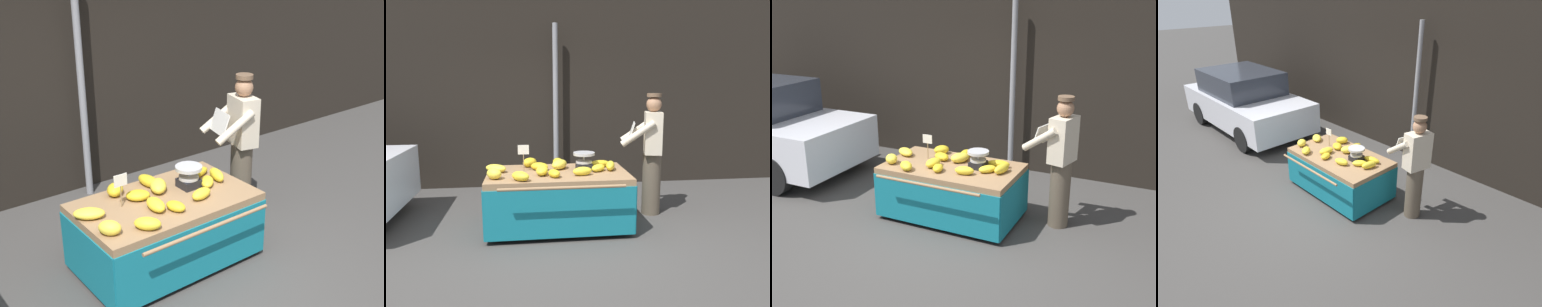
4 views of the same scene
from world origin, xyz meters
TOP-DOWN VIEW (x-y plane):
  - ground_plane at (0.00, 0.00)m, footprint 60.00×60.00m
  - back_wall at (0.00, 2.92)m, footprint 16.00×0.24m
  - street_pole at (0.20, 2.60)m, footprint 0.09×0.09m
  - banana_cart at (0.09, 0.66)m, footprint 1.79×1.24m
  - weighing_scale at (0.43, 0.73)m, footprint 0.28×0.28m
  - price_sign at (-0.34, 0.77)m, footprint 0.14×0.01m
  - banana_bunch_0 at (0.12, 0.83)m, footprint 0.29×0.32m
  - banana_bunch_1 at (-0.12, 0.52)m, footprint 0.17×0.28m
  - banana_bunch_2 at (0.02, 0.40)m, footprint 0.18×0.24m
  - banana_bunch_3 at (-0.69, 0.40)m, footprint 0.25×0.26m
  - banana_bunch_4 at (-0.70, 0.76)m, footprint 0.33×0.30m
  - banana_bunch_5 at (0.11, 1.01)m, footprint 0.16×0.31m
  - banana_bunch_6 at (0.37, 0.45)m, footprint 0.27×0.18m
  - banana_bunch_7 at (-0.38, 0.27)m, footprint 0.28×0.28m
  - banana_bunch_8 at (-0.27, 1.03)m, footprint 0.26×0.27m
  - banana_bunch_9 at (-0.14, 0.80)m, footprint 0.29×0.26m
  - banana_bunch_10 at (0.60, 0.64)m, footprint 0.26×0.27m
  - banana_bunch_11 at (0.77, 0.69)m, footprint 0.18×0.29m
  - banana_bunch_12 at (0.66, 0.87)m, footprint 0.31×0.17m
  - vendor_person at (1.43, 1.03)m, footprint 0.66×0.61m

SIDE VIEW (x-z plane):
  - ground_plane at x=0.00m, z-range 0.00..0.00m
  - banana_cart at x=0.09m, z-range 0.17..0.90m
  - banana_bunch_10 at x=0.60m, z-range 0.73..0.82m
  - banana_bunch_2 at x=0.02m, z-range 0.73..0.83m
  - banana_bunch_12 at x=0.66m, z-range 0.73..0.83m
  - banana_bunch_4 at x=-0.70m, z-range 0.73..0.83m
  - banana_bunch_9 at x=-0.14m, z-range 0.73..0.83m
  - banana_bunch_6 at x=0.37m, z-range 0.73..0.84m
  - banana_bunch_7 at x=-0.38m, z-range 0.73..0.84m
  - banana_bunch_1 at x=-0.12m, z-range 0.73..0.84m
  - banana_bunch_5 at x=0.11m, z-range 0.73..0.84m
  - banana_bunch_11 at x=0.77m, z-range 0.73..0.85m
  - banana_bunch_8 at x=-0.27m, z-range 0.73..0.86m
  - banana_bunch_3 at x=-0.69m, z-range 0.73..0.86m
  - banana_bunch_0 at x=0.12m, z-range 0.73..0.86m
  - weighing_scale at x=0.43m, z-range 0.73..0.97m
  - vendor_person at x=1.43m, z-range 0.02..1.73m
  - price_sign at x=-0.34m, z-range 0.81..1.15m
  - street_pole at x=0.20m, z-range 0.00..2.86m
  - back_wall at x=0.00m, z-range 0.00..4.05m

